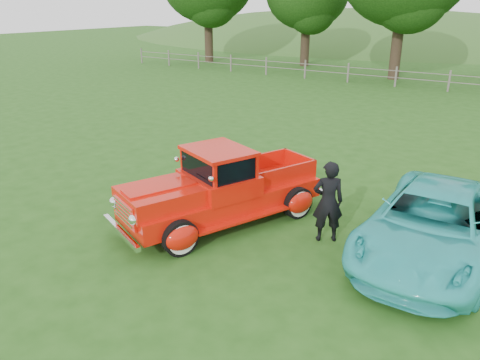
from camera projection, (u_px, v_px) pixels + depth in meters
The scene contains 6 objects.
ground at pixel (226, 255), 9.49m from camera, with size 140.00×140.00×0.00m, color #214D14.
distant_hills at pixel (468, 80), 59.55m from camera, with size 116.00×60.00×18.00m.
fence_line at pixel (449, 81), 26.42m from camera, with size 48.00×0.12×1.20m.
red_pickup at pixel (221, 190), 10.66m from camera, with size 3.53×5.28×1.78m.
teal_sedan at pixel (433, 224), 9.23m from camera, with size 2.30×4.98×1.38m, color #2FBDBB.
man at pixel (328, 202), 9.78m from camera, with size 0.65×0.43×1.78m, color black.
Camera 1 is at (4.84, -6.78, 4.81)m, focal length 35.00 mm.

